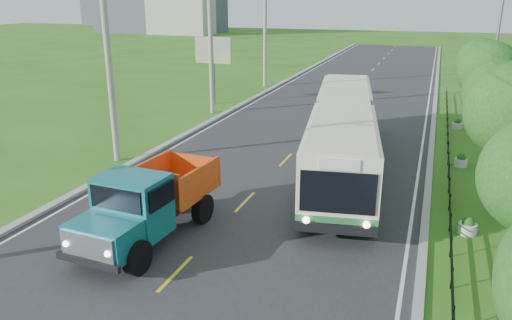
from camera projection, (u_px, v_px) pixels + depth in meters
The scene contains 21 objects.
ground at pixel (176, 274), 15.42m from camera, with size 240.00×240.00×0.00m, color #306016.
road at pixel (320, 125), 33.30m from camera, with size 14.00×120.00×0.02m, color #28282B.
curb_left at pixel (221, 116), 35.59m from camera, with size 0.40×120.00×0.15m, color #9E9E99.
curb_right at pixel (433, 134), 31.00m from camera, with size 0.30×120.00×0.10m, color #9E9E99.
edge_line_left at pixel (228, 117), 35.43m from camera, with size 0.12×120.00×0.00m, color silver.
edge_line_right at pixel (424, 133), 31.17m from camera, with size 0.12×120.00×0.00m, color silver.
centre_dash at pixel (176, 273), 15.41m from camera, with size 0.12×2.20×0.00m, color yellow.
railing_right at pixel (448, 159), 25.28m from camera, with size 0.04×40.00×0.60m, color black.
pole_near at pixel (109, 62), 24.53m from camera, with size 3.51×0.32×10.00m.
pole_mid at pixel (211, 42), 35.26m from camera, with size 3.51×0.32×10.00m.
pole_far at pixel (265, 31), 45.99m from camera, with size 3.51×0.32×10.00m.
tree_fourth at pixel (498, 97), 23.79m from camera, with size 3.24×3.31×5.40m.
tree_fifth at pixel (489, 74), 29.07m from camera, with size 3.48×3.52×5.80m.
tree_back at pixel (481, 65), 34.50m from camera, with size 3.30×3.36×5.50m.
streetlight_far at pixel (494, 45), 35.52m from camera, with size 3.02×0.20×9.07m.
planter_near at pixel (468, 227), 17.94m from camera, with size 0.64×0.64×0.67m.
planter_mid at pixel (461, 161), 25.09m from camera, with size 0.64×0.64×0.67m.
planter_far at pixel (457, 124), 32.25m from camera, with size 0.64×0.64×0.67m.
billboard_left at pixel (213, 55), 38.72m from camera, with size 3.00×0.20×5.20m.
bus at pixel (343, 129), 24.30m from camera, with size 5.46×17.38×3.32m.
dump_truck at pixel (148, 199), 17.26m from camera, with size 2.82×6.40×2.63m.
Camera 1 is at (6.92, -11.91, 8.17)m, focal length 35.00 mm.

